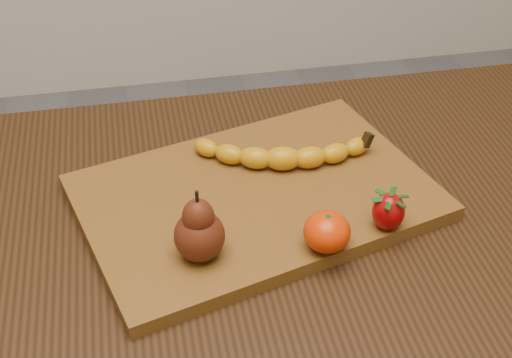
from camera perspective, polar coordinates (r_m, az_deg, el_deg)
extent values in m
cube|color=black|center=(0.93, 3.64, -4.60)|extent=(1.00, 0.70, 0.04)
cylinder|color=black|center=(1.42, -18.40, -10.17)|extent=(0.05, 0.05, 0.72)
cylinder|color=black|center=(1.53, 16.87, -5.43)|extent=(0.05, 0.05, 0.72)
cube|color=brown|center=(0.94, 0.00, -1.45)|extent=(0.51, 0.41, 0.02)
ellipsoid|color=red|center=(0.84, 5.70, -4.23)|extent=(0.07, 0.07, 0.05)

